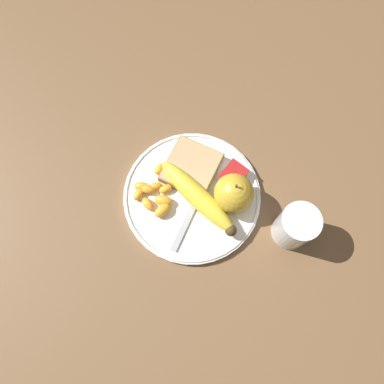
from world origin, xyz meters
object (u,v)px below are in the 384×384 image
Objects in this scene: bread_slice at (192,168)px; apple at (234,193)px; banana at (198,198)px; jam_packet at (233,175)px; fork at (195,203)px; juice_glass at (295,227)px; plate at (192,196)px.

apple is at bearing -89.26° from bread_slice.
apple is at bearing -47.97° from banana.
bread_slice and jam_packet have the same top height.
fork is (-0.05, 0.05, -0.04)m from apple.
bread_slice is at bearing 95.80° from juice_glass.
bread_slice is (-0.00, 0.10, -0.03)m from apple.
jam_packet is (0.08, -0.04, 0.01)m from plate.
jam_packet is at bearing 83.92° from juice_glass.
apple is at bearing 99.80° from juice_glass.
fork is (-0.01, 0.00, -0.02)m from banana.
fork is (-0.07, 0.17, -0.03)m from juice_glass.
bread_slice is (0.04, 0.03, 0.02)m from plate.
banana is 0.02m from fork.
plate is at bearing 122.89° from apple.
jam_packet is (0.04, 0.03, -0.03)m from apple.
fork is 0.09m from jam_packet.
banana is at bearing -99.13° from plate.
banana reaches higher than jam_packet.
fork is (-0.01, -0.02, 0.01)m from plate.
juice_glass is (0.06, -0.19, 0.03)m from plate.
apple reaches higher than plate.
plate is at bearing 153.82° from jam_packet.
juice_glass is 0.18m from banana.
banana reaches higher than plate.
plate is 0.09m from jam_packet.
banana is at bearing -130.97° from bread_slice.
plate is at bearing 108.57° from juice_glass.
apple is 0.08m from fork.
apple is 0.42× the size of banana.
bread_slice is at bearing 49.03° from banana.
banana is at bearing 132.03° from apple.
plate is at bearing 41.69° from fork.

